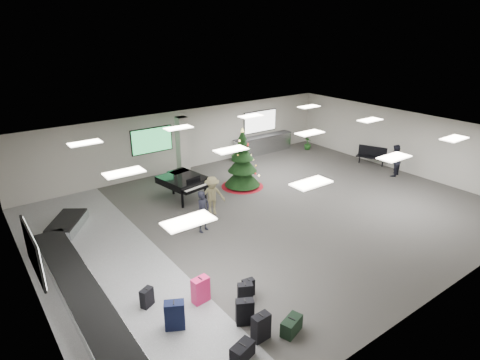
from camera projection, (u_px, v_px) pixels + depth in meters
ground at (271, 213)px, 16.71m from camera, size 18.00×18.00×0.00m
room_envelope at (254, 158)px, 16.15m from camera, size 18.02×14.02×3.21m
baggage_carousel at (77, 275)px, 12.26m from camera, size 2.28×9.71×0.43m
service_counter at (263, 144)px, 24.25m from camera, size 4.05×0.65×1.08m
suitcase_0 at (261, 327)px, 9.95m from camera, size 0.48×0.28×0.75m
suitcase_1 at (245, 312)px, 10.47m from camera, size 0.53×0.44×0.75m
pink_suitcase at (201, 290)px, 11.30m from camera, size 0.52×0.33×0.79m
suitcase_3 at (248, 287)px, 11.61m from camera, size 0.38×0.24×0.55m
navy_suitcase at (175, 315)px, 10.31m from camera, size 0.60×0.51×0.82m
green_duffel at (291, 326)px, 10.21m from camera, size 0.71×0.50×0.45m
suitcase_7 at (245, 293)px, 11.29m from camera, size 0.48×0.39×0.64m
suitcase_8 at (147, 298)px, 11.15m from camera, size 0.44×0.36×0.58m
black_duffel at (242, 351)px, 9.44m from camera, size 0.66×0.47×0.41m
christmas_tree at (242, 167)px, 19.11m from camera, size 2.04×2.04×2.91m
grand_piano at (184, 181)px, 17.78m from camera, size 1.96×2.37×1.22m
bench at (373, 155)px, 22.29m from camera, size 1.14×1.67×1.01m
traveler_a at (203, 211)px, 15.02m from camera, size 0.69×0.57×1.64m
traveler_b at (212, 196)px, 16.36m from camera, size 1.20×0.92×1.65m
traveler_bench at (395, 161)px, 20.52m from camera, size 0.94×0.81×1.66m
potted_plant_left at (235, 154)px, 22.83m from camera, size 0.59×0.54×0.85m
potted_plant_right at (308, 144)px, 24.99m from camera, size 0.48×0.48×0.77m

